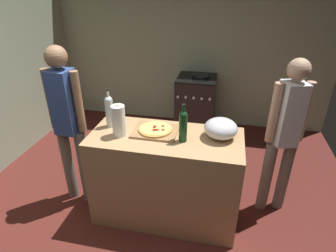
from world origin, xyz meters
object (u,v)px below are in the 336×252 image
(wine_bottle_green, at_px, (109,110))
(stove, at_px, (196,105))
(person_in_stripes, at_px, (68,120))
(mixing_bowl, at_px, (221,128))
(paper_towel_roll, at_px, (119,121))
(person_in_red, at_px, (285,132))
(pizza, at_px, (155,129))
(wine_bottle_amber, at_px, (183,125))

(wine_bottle_green, xyz_separation_m, stove, (0.61, 1.77, -0.64))
(stove, xyz_separation_m, person_in_stripes, (-1.03, -1.80, 0.51))
(mixing_bowl, height_order, paper_towel_roll, paper_towel_roll)
(person_in_stripes, distance_m, person_in_red, 2.05)
(mixing_bowl, bearing_deg, person_in_red, 22.52)
(mixing_bowl, distance_m, paper_towel_roll, 0.89)
(wine_bottle_green, height_order, stove, wine_bottle_green)
(mixing_bowl, height_order, stove, mixing_bowl)
(paper_towel_roll, distance_m, person_in_stripes, 0.59)
(paper_towel_roll, xyz_separation_m, stove, (0.46, 1.91, -0.61))
(pizza, relative_size, person_in_red, 0.19)
(pizza, xyz_separation_m, person_in_stripes, (-0.87, -0.01, 0.01))
(wine_bottle_green, xyz_separation_m, person_in_red, (1.60, 0.24, -0.18))
(mixing_bowl, relative_size, stove, 0.32)
(paper_towel_roll, distance_m, wine_bottle_green, 0.21)
(wine_bottle_amber, xyz_separation_m, person_in_red, (0.89, 0.37, -0.17))
(wine_bottle_green, distance_m, wine_bottle_amber, 0.72)
(paper_towel_roll, relative_size, person_in_stripes, 0.17)
(pizza, bearing_deg, person_in_stripes, -179.65)
(wine_bottle_green, bearing_deg, pizza, -3.88)
(mixing_bowl, distance_m, stove, 1.90)
(mixing_bowl, relative_size, wine_bottle_amber, 0.85)
(mixing_bowl, xyz_separation_m, person_in_red, (0.58, 0.24, -0.10))
(pizza, distance_m, person_in_stripes, 0.87)
(paper_towel_roll, relative_size, wine_bottle_green, 0.78)
(paper_towel_roll, bearing_deg, pizza, 21.31)
(stove, bearing_deg, person_in_stripes, -119.82)
(pizza, xyz_separation_m, paper_towel_roll, (-0.30, -0.12, 0.11))
(paper_towel_roll, bearing_deg, person_in_red, 14.77)
(pizza, xyz_separation_m, person_in_red, (1.16, 0.27, -0.05))
(stove, relative_size, person_in_stripes, 0.55)
(stove, xyz_separation_m, person_in_red, (0.99, -1.53, 0.46))
(pizza, bearing_deg, mixing_bowl, 2.68)
(mixing_bowl, bearing_deg, paper_towel_roll, -170.71)
(paper_towel_roll, height_order, person_in_stripes, person_in_stripes)
(mixing_bowl, bearing_deg, pizza, -177.32)
(wine_bottle_green, distance_m, stove, 1.97)
(mixing_bowl, distance_m, person_in_stripes, 1.45)
(paper_towel_roll, bearing_deg, wine_bottle_amber, 1.68)
(mixing_bowl, bearing_deg, stove, 103.14)
(person_in_red, bearing_deg, wine_bottle_green, -171.56)
(pizza, distance_m, paper_towel_roll, 0.34)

